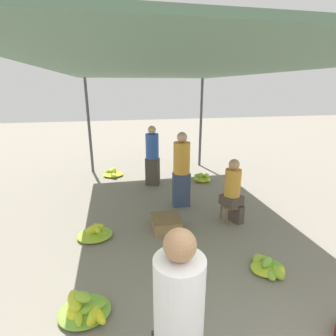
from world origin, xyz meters
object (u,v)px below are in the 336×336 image
Objects in this scene: shopper_walking_far at (152,155)px; stool at (231,207)px; banana_pile_left_0 at (84,310)px; banana_pile_right_1 at (202,178)px; vendor_seated at (233,190)px; banana_pile_right_0 at (268,267)px; banana_pile_left_2 at (113,173)px; banana_pile_left_1 at (96,233)px; vendor_foreground at (179,329)px; shopper_walking_mid at (182,169)px; crate_near at (166,223)px.

stool is at bearing -62.40° from shopper_walking_far.
banana_pile_left_0 is 4.87m from banana_pile_right_1.
vendor_seated reaches higher than banana_pile_right_1.
banana_pile_right_0 is (-0.11, -1.48, -0.58)m from vendor_seated.
banana_pile_right_1 is at bearing 55.27° from banana_pile_left_0.
banana_pile_left_2 is 1.60m from shopper_walking_far.
vendor_foreground is at bearing -74.24° from banana_pile_left_1.
vendor_seated is at bearing 1.63° from banana_pile_left_1.
vendor_seated is 2.29× the size of banana_pile_right_1.
banana_pile_left_2 is at bearing 137.86° from shopper_walking_far.
shopper_walking_mid is (-0.77, 0.86, 0.56)m from stool.
crate_near is at bearing 1.89° from banana_pile_left_1.
banana_pile_left_0 is 1.68m from banana_pile_left_1.
banana_pile_left_1 is 0.38× the size of shopper_walking_far.
vendor_seated is 2.18× the size of banana_pile_right_0.
banana_pile_right_0 is at bearing -65.48° from banana_pile_left_2.
stool is 1.28m from shopper_walking_mid.
crate_near is (-1.47, -2.28, 0.02)m from banana_pile_right_1.
shopper_walking_far reaches higher than banana_pile_right_0.
banana_pile_right_1 is 0.33× the size of shopper_walking_mid.
vendor_seated is 0.77× the size of shopper_walking_mid.
vendor_foreground is 3.05× the size of banana_pile_right_1.
shopper_walking_mid reaches higher than banana_pile_left_0.
banana_pile_left_2 is at bearing 86.08° from banana_pile_left_0.
vendor_seated is 2.32m from banana_pile_right_1.
banana_pile_left_0 is 4.99m from banana_pile_left_2.
vendor_foreground is 3.37m from vendor_seated.
banana_pile_left_2 is at bearing 114.52° from banana_pile_right_0.
stool is 1.51m from banana_pile_right_0.
banana_pile_right_0 is at bearing 6.13° from banana_pile_left_0.
shopper_walking_mid is at bearing 27.86° from banana_pile_left_1.
banana_pile_left_2 is at bearing 158.00° from banana_pile_right_1.
vendor_foreground is 3.18× the size of crate_near.
banana_pile_left_1 is 2.83m from banana_pile_right_0.
banana_pile_right_1 is (2.74, 2.32, 0.01)m from banana_pile_left_1.
vendor_seated reaches higher than crate_near.
banana_pile_left_1 is 1.05× the size of banana_pile_right_0.
shopper_walking_far reaches higher than crate_near.
banana_pile_left_1 is 3.59m from banana_pile_right_1.
banana_pile_right_1 reaches higher than crate_near.
banana_pile_left_0 is 0.36× the size of shopper_walking_mid.
banana_pile_left_0 is (-0.82, 1.11, -0.77)m from vendor_foreground.
banana_pile_right_1 is at bearing 69.12° from vendor_foreground.
vendor_foreground reaches higher than stool.
shopper_walking_far reaches higher than banana_pile_left_1.
shopper_walking_mid is at bearing 60.38° from crate_near.
shopper_walking_far reaches higher than vendor_seated.
banana_pile_left_1 is (-2.55, -0.08, -0.21)m from stool.
banana_pile_left_0 is 1.03× the size of banana_pile_right_0.
banana_pile_right_0 is at bearing -93.50° from stool.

